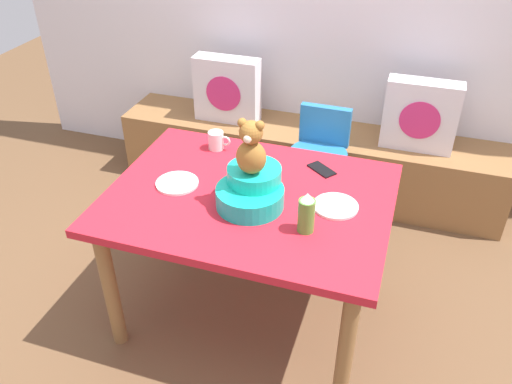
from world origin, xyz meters
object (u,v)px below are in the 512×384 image
Objects in this scene: teddy_bear at (251,148)px; dinner_plate_far at (336,206)px; highchair at (318,157)px; dining_table at (249,212)px; infant_seat_teal at (251,190)px; coffee_mug at (217,140)px; dinner_plate_near at (177,183)px; pillow_floral_left at (227,90)px; pillow_floral_right at (420,116)px; cell_phone at (322,169)px; ketchup_bottle at (306,213)px.

dinner_plate_far is at bearing 13.16° from teddy_bear.
highchair is at bearing 81.43° from teddy_bear.
teddy_bear reaches higher than dining_table.
teddy_bear reaches higher than dinner_plate_far.
coffee_mug is (-0.33, 0.41, -0.02)m from infant_seat_teal.
teddy_bear is 0.47m from dinner_plate_near.
coffee_mug is at bearing 154.77° from dinner_plate_far.
pillow_floral_left is 1.26m from pillow_floral_right.
pillow_floral_right reaches higher than coffee_mug.
teddy_bear is (0.00, -0.00, 0.21)m from infant_seat_teal.
highchair is 0.91m from infant_seat_teal.
infant_seat_teal reaches higher than coffee_mug.
highchair is at bearing 49.87° from cell_phone.
pillow_floral_left is 2.20× the size of dinner_plate_far.
highchair reaches higher than dinner_plate_far.
pillow_floral_left is 2.20× the size of dinner_plate_near.
highchair is 3.16× the size of teddy_bear.
cell_phone is (0.27, 0.31, 0.10)m from dining_table.
ketchup_bottle reaches higher than dinner_plate_far.
teddy_bear is (-0.13, -0.86, 0.50)m from highchair.
highchair is 0.55m from cell_phone.
dining_table is 1.62× the size of highchair.
dining_table is 0.38m from teddy_bear.
dining_table is 0.40m from ketchup_bottle.
dinner_plate_near is at bearing -121.73° from highchair.
pillow_floral_left is 1.34m from dining_table.
infant_seat_teal is 0.30m from ketchup_bottle.
pillow_floral_right is 3.67× the size of coffee_mug.
infant_seat_teal is (-0.66, -1.27, 0.13)m from pillow_floral_right.
pillow_floral_right and infant_seat_teal have the same top height.
coffee_mug is (-0.99, -0.86, 0.11)m from pillow_floral_right.
ketchup_bottle reaches higher than dining_table.
ketchup_bottle is at bearing -22.71° from infant_seat_teal.
pillow_floral_right is 3.06× the size of cell_phone.
highchair is 0.99m from dinner_plate_near.
pillow_floral_left reaches higher than highchair.
dining_table is 0.36m from dinner_plate_near.
pillow_floral_right reaches higher than dining_table.
dining_table is at bearing 176.48° from cell_phone.
ketchup_bottle is at bearing -22.61° from teddy_bear.
pillow_floral_right is (1.26, 0.00, 0.00)m from pillow_floral_left.
dining_table is at bearing 117.34° from teddy_bear.
ketchup_bottle is at bearing -12.93° from dinner_plate_near.
teddy_bear reaches higher than infant_seat_teal.
pillow_floral_left is 0.56× the size of highchair.
dinner_plate_near is at bearing 174.62° from teddy_bear.
ketchup_bottle reaches higher than coffee_mug.
highchair is (0.16, 0.80, -0.12)m from dining_table.
highchair is at bearing 81.43° from infant_seat_teal.
ketchup_bottle is 0.23m from dinner_plate_far.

